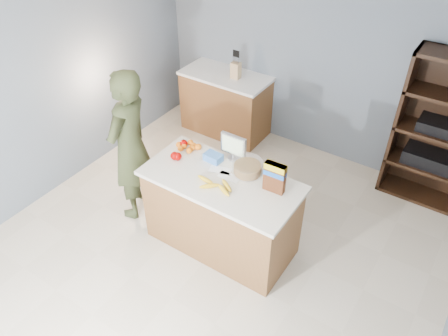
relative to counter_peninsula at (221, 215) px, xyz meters
The scene contains 15 objects.
floor 0.51m from the counter_peninsula, 90.00° to the right, with size 4.50×5.00×0.02m, color beige.
walls 1.27m from the counter_peninsula, 90.00° to the right, with size 4.52×5.02×2.51m.
counter_peninsula is the anchor object (origin of this frame).
back_cabinet 2.25m from the counter_peninsula, 122.28° to the left, with size 1.24×0.62×0.90m.
shelving_unit 2.61m from the counter_peninsula, 52.89° to the left, with size 0.90×0.40×1.80m.
person 1.21m from the counter_peninsula, behind, with size 0.64×0.42×1.77m, color #323A1F.
knife_block 2.24m from the counter_peninsula, 118.66° to the left, with size 0.12×0.10×0.31m.
envelopes 0.49m from the counter_peninsula, 101.26° to the left, with size 0.37×0.19×0.00m.
bananas 0.52m from the counter_peninsula, 76.78° to the right, with size 0.43×0.25×0.04m.
apples 0.79m from the counter_peninsula, behind, with size 0.18×0.31×0.09m.
oranges 0.79m from the counter_peninsula, 157.72° to the left, with size 0.26×0.21×0.06m.
blue_carton 0.61m from the counter_peninsula, 139.09° to the left, with size 0.18×0.12×0.08m, color blue.
salad_bowl 0.61m from the counter_peninsula, 54.57° to the left, with size 0.30×0.30×0.13m.
tv 0.73m from the counter_peninsula, 103.18° to the left, with size 0.28×0.12×0.28m.
cereal_box 0.84m from the counter_peninsula, 14.70° to the left, with size 0.21×0.08×0.30m.
Camera 1 is at (1.82, -2.38, 3.57)m, focal length 35.00 mm.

